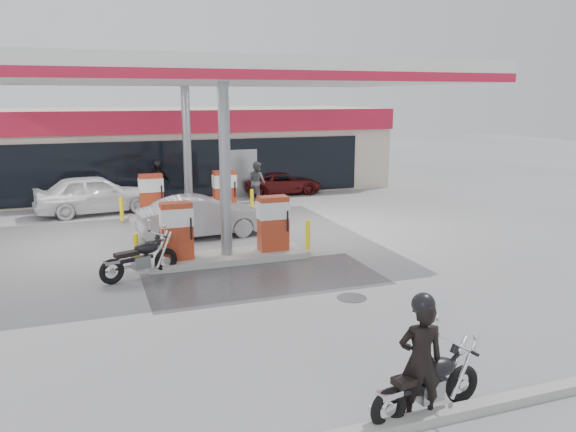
% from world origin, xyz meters
% --- Properties ---
extents(ground, '(90.00, 90.00, 0.00)m').
position_xyz_m(ground, '(0.00, 0.00, 0.00)').
color(ground, gray).
rests_on(ground, ground).
extents(wet_patch, '(6.00, 3.00, 0.00)m').
position_xyz_m(wet_patch, '(0.50, 0.00, 0.00)').
color(wet_patch, '#4C4C4F').
rests_on(wet_patch, ground).
extents(drain_cover, '(0.70, 0.70, 0.01)m').
position_xyz_m(drain_cover, '(2.00, -2.00, 0.00)').
color(drain_cover, '#38383A').
rests_on(drain_cover, ground).
extents(kerb, '(28.00, 0.25, 0.15)m').
position_xyz_m(kerb, '(0.00, -7.00, 0.07)').
color(kerb, gray).
rests_on(kerb, ground).
extents(store_building, '(22.00, 8.22, 4.00)m').
position_xyz_m(store_building, '(0.01, 15.94, 2.01)').
color(store_building, beige).
rests_on(store_building, ground).
extents(canopy, '(16.00, 10.02, 5.51)m').
position_xyz_m(canopy, '(0.00, 5.00, 5.27)').
color(canopy, silver).
rests_on(canopy, ground).
extents(pump_island_near, '(5.14, 1.30, 1.78)m').
position_xyz_m(pump_island_near, '(0.00, 2.00, 0.71)').
color(pump_island_near, '#9E9E99').
rests_on(pump_island_near, ground).
extents(pump_island_far, '(5.14, 1.30, 1.78)m').
position_xyz_m(pump_island_far, '(0.00, 8.00, 0.71)').
color(pump_island_far, '#9E9E99').
rests_on(pump_island_far, ground).
extents(main_motorcycle, '(2.03, 0.77, 1.04)m').
position_xyz_m(main_motorcycle, '(0.88, -6.79, 0.46)').
color(main_motorcycle, black).
rests_on(main_motorcycle, ground).
extents(biker_main, '(0.74, 0.57, 1.81)m').
position_xyz_m(biker_main, '(0.69, -6.82, 0.91)').
color(biker_main, black).
rests_on(biker_main, ground).
extents(parked_motorcycle, '(2.08, 1.04, 1.11)m').
position_xyz_m(parked_motorcycle, '(-2.47, 1.22, 0.49)').
color(parked_motorcycle, black).
rests_on(parked_motorcycle, ground).
extents(sedan_white, '(4.84, 2.49, 1.58)m').
position_xyz_m(sedan_white, '(-3.35, 10.20, 0.79)').
color(sedan_white, white).
rests_on(sedan_white, ground).
extents(attendant, '(0.95, 1.06, 1.79)m').
position_xyz_m(attendant, '(3.49, 10.55, 0.89)').
color(attendant, '#535357').
rests_on(attendant, ground).
extents(hatchback_silver, '(4.28, 1.74, 1.38)m').
position_xyz_m(hatchback_silver, '(-0.10, 4.97, 0.69)').
color(hatchback_silver, '#93959A').
rests_on(hatchback_silver, ground).
extents(parked_car_left, '(4.58, 2.38, 1.27)m').
position_xyz_m(parked_car_left, '(-5.38, 14.00, 0.64)').
color(parked_car_left, navy).
rests_on(parked_car_left, ground).
extents(parked_car_right, '(3.85, 1.85, 1.06)m').
position_xyz_m(parked_car_right, '(5.18, 12.00, 0.53)').
color(parked_car_right, '#541213').
rests_on(parked_car_right, ground).
extents(biker_walking, '(1.09, 0.58, 1.76)m').
position_xyz_m(biker_walking, '(-0.68, 11.80, 0.88)').
color(biker_walking, black).
rests_on(biker_walking, ground).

